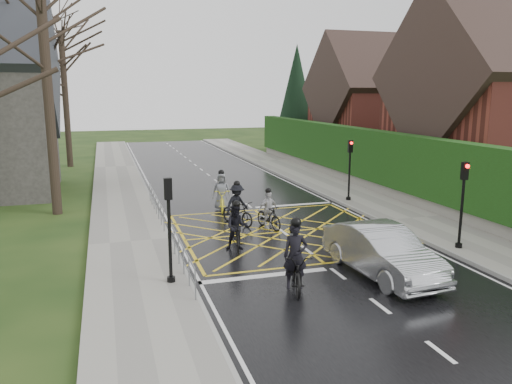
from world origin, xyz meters
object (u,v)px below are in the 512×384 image
cyclist_mid (237,208)px  cyclist_lead (222,196)px  cyclist_rear (296,266)px  car (382,251)px  cyclist_front (268,214)px  cyclist_back (237,231)px

cyclist_mid → cyclist_lead: size_ratio=0.97×
cyclist_rear → car: bearing=20.6°
cyclist_front → car: size_ratio=0.38×
cyclist_back → cyclist_front: 3.09m
car → cyclist_rear: bearing=-179.5°
car → cyclist_mid: bearing=106.3°
cyclist_front → cyclist_mid: bearing=119.5°
cyclist_front → car: (1.63, -6.14, 0.14)m
cyclist_back → cyclist_mid: size_ratio=0.91×
cyclist_mid → cyclist_lead: 2.75m
cyclist_mid → cyclist_rear: bearing=-116.6°
cyclist_mid → cyclist_front: cyclist_mid is taller
cyclist_rear → car: cyclist_rear is taller
cyclist_rear → cyclist_mid: bearing=104.2°
cyclist_mid → car: cyclist_mid is taller
cyclist_rear → cyclist_mid: (0.23, 7.43, 0.01)m
cyclist_back → cyclist_rear: bearing=-67.3°
cyclist_back → cyclist_lead: bearing=94.8°
cyclist_mid → cyclist_front: 1.49m
cyclist_back → car: cyclist_back is taller
cyclist_rear → cyclist_front: cyclist_rear is taller
cyclist_back → cyclist_lead: 6.25m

